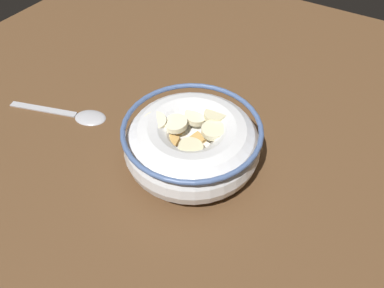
{
  "coord_description": "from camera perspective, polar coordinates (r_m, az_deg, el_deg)",
  "views": [
    {
      "loc": [
        25.63,
        15.71,
        34.64
      ],
      "look_at": [
        0.0,
        0.0,
        3.0
      ],
      "focal_mm": 34.6,
      "sensor_mm": 36.0,
      "label": 1
    }
  ],
  "objects": [
    {
      "name": "spoon",
      "position": [
        0.54,
        -17.11,
        4.43
      ],
      "size": [
        6.37,
        14.43,
        0.8
      ],
      "color": "#B7B7BC",
      "rests_on": "ground_plane"
    },
    {
      "name": "ground_plane",
      "position": [
        0.47,
        -0.0,
        -3.39
      ],
      "size": [
        97.93,
        97.93,
        2.0
      ],
      "primitive_type": "cube",
      "color": "brown"
    },
    {
      "name": "cereal_bowl",
      "position": [
        0.44,
        -0.01,
        0.2
      ],
      "size": [
        16.19,
        16.19,
        5.95
      ],
      "color": "white",
      "rests_on": "ground_plane"
    }
  ]
}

